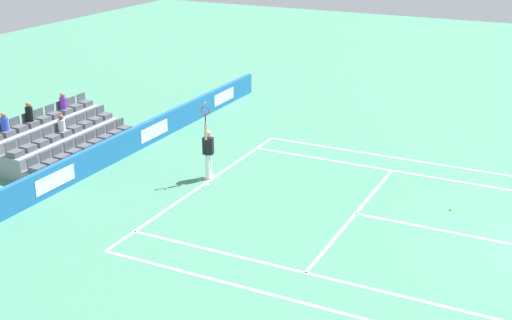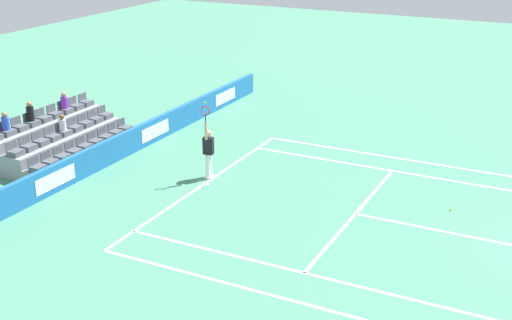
% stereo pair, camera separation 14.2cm
% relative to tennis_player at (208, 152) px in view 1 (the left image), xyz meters
% --- Properties ---
extents(line_baseline, '(10.97, 0.10, 0.01)m').
position_rel_tennis_player_xyz_m(line_baseline, '(0.55, 0.14, -0.99)').
color(line_baseline, white).
rests_on(line_baseline, ground).
extents(line_service, '(8.23, 0.10, 0.01)m').
position_rel_tennis_player_xyz_m(line_service, '(0.55, 5.63, -0.99)').
color(line_service, white).
rests_on(line_service, ground).
extents(line_centre_service, '(0.10, 6.40, 0.01)m').
position_rel_tennis_player_xyz_m(line_centre_service, '(0.55, 8.83, -0.99)').
color(line_centre_service, white).
rests_on(line_centre_service, ground).
extents(line_singles_sideline_left, '(0.10, 11.89, 0.01)m').
position_rel_tennis_player_xyz_m(line_singles_sideline_left, '(4.66, 6.08, -0.99)').
color(line_singles_sideline_left, white).
rests_on(line_singles_sideline_left, ground).
extents(line_singles_sideline_right, '(0.10, 11.89, 0.01)m').
position_rel_tennis_player_xyz_m(line_singles_sideline_right, '(-3.57, 6.08, -0.99)').
color(line_singles_sideline_right, white).
rests_on(line_singles_sideline_right, ground).
extents(line_doubles_sideline_left, '(0.10, 11.89, 0.01)m').
position_rel_tennis_player_xyz_m(line_doubles_sideline_left, '(6.03, 6.08, -0.99)').
color(line_doubles_sideline_left, white).
rests_on(line_doubles_sideline_left, ground).
extents(line_doubles_sideline_right, '(0.10, 11.89, 0.01)m').
position_rel_tennis_player_xyz_m(line_doubles_sideline_right, '(-4.94, 6.08, -0.99)').
color(line_doubles_sideline_right, white).
rests_on(line_doubles_sideline_right, ground).
extents(line_centre_mark, '(0.10, 0.20, 0.01)m').
position_rel_tennis_player_xyz_m(line_centre_mark, '(0.55, 0.24, -0.99)').
color(line_centre_mark, white).
rests_on(line_centre_mark, ground).
extents(sponsor_barrier, '(23.34, 0.22, 0.96)m').
position_rel_tennis_player_xyz_m(sponsor_barrier, '(0.55, -4.00, -0.51)').
color(sponsor_barrier, '#1E66AD').
rests_on(sponsor_barrier, ground).
extents(tennis_player, '(0.53, 0.40, 2.85)m').
position_rel_tennis_player_xyz_m(tennis_player, '(0.00, 0.00, 0.00)').
color(tennis_player, white).
rests_on(tennis_player, ground).
extents(stadium_stand, '(5.58, 2.85, 2.20)m').
position_rel_tennis_player_xyz_m(stadium_stand, '(0.55, -6.32, -0.45)').
color(stadium_stand, gray).
rests_on(stadium_stand, ground).
extents(loose_tennis_ball, '(0.07, 0.07, 0.07)m').
position_rel_tennis_player_xyz_m(loose_tennis_ball, '(-1.03, 8.25, -0.96)').
color(loose_tennis_ball, '#D1E533').
rests_on(loose_tennis_ball, ground).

